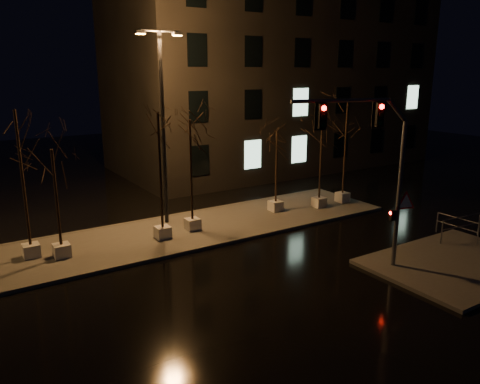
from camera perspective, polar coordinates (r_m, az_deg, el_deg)
ground at (r=18.16m, az=1.83°, el=-10.27°), size 90.00×90.00×0.00m
median at (r=22.96m, az=-6.69°, el=-4.73°), size 22.00×5.00×0.15m
sidewalk_corner at (r=21.03m, az=24.90°, el=-7.89°), size 7.00×5.00×0.15m
building at (r=39.27m, az=4.01°, el=14.36°), size 25.00×12.00×15.00m
tree_0 at (r=20.23m, az=-25.40°, el=5.31°), size 1.80×1.80×6.21m
tree_1 at (r=19.93m, az=-21.73°, el=2.03°), size 1.80×1.80×4.61m
tree_2 at (r=20.85m, az=-9.86°, el=6.12°), size 1.80×1.80×5.92m
tree_3 at (r=21.89m, az=-6.07°, el=5.73°), size 1.80×1.80×5.46m
tree_4 at (r=25.07m, az=4.50°, el=5.22°), size 1.80×1.80×4.51m
tree_5 at (r=26.00m, az=9.96°, el=7.30°), size 1.80×1.80×5.64m
tree_6 at (r=27.33m, az=12.86°, el=8.19°), size 1.80×1.80×6.07m
traffic_signal_mast at (r=17.96m, az=16.44°, el=3.77°), size 5.17×1.54×6.54m
streetlight_main at (r=23.06m, az=-9.41°, el=9.13°), size 2.32×0.32×9.30m
guard_rail_a at (r=23.54m, az=25.38°, el=-3.58°), size 2.51×0.31×1.09m
guard_rail_b at (r=23.63m, az=24.96°, el=-3.66°), size 0.08×2.09×0.99m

